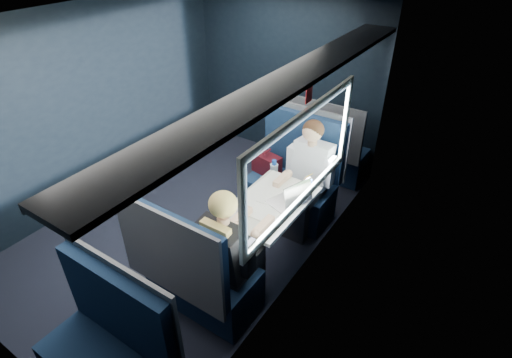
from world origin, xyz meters
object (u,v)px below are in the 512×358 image
Objects in this scene: seat_bay_far at (196,275)px; seat_bay_near at (292,181)px; table at (267,208)px; laptop at (292,198)px; man at (307,173)px; seat_row_back at (111,356)px; bottle_small at (310,189)px; woman at (229,248)px; seat_row_front at (327,150)px; cup at (304,190)px.

seat_bay_near is at bearing 90.50° from seat_bay_far.
laptop is at bearing 23.89° from table.
seat_row_back is at bearing -95.72° from man.
seat_row_back reaches higher than laptop.
seat_bay_near is 6.38× the size of bottle_small.
seat_row_back is 2.53m from man.
seat_bay_near is 0.95× the size of woman.
man is at bearing 80.97° from seat_bay_far.
seat_row_front is 0.88× the size of man.
woman is 1.03m from bottle_small.
table is at bearing 95.45° from woman.
seat_row_back is (0.00, -3.59, 0.00)m from seat_row_front.
man is at bearing 90.00° from woman.
seat_bay_near reaches higher than cup.
seat_row_front is (0.00, 2.67, -0.00)m from seat_bay_far.
seat_bay_far is 1.30m from cup.
seat_bay_far reaches higher than cup.
laptop is at bearing -77.00° from seat_row_front.
seat_bay_far is 3.19× the size of laptop.
seat_row_front is at bearing 90.00° from seat_bay_far.
cup is (0.16, 1.01, 0.06)m from woman.
table is 0.71m from woman.
seat_bay_far is 1.12m from laptop.
table is 0.79× the size of seat_bay_near.
seat_bay_near is at bearing 90.33° from seat_row_back.
table is at bearing -126.37° from cup.
seat_bay_near reaches higher than table.
seat_bay_near reaches higher than seat_row_back.
seat_bay_near is 2.67m from seat_row_back.
seat_row_front is (-0.18, 1.80, -0.25)m from table.
woman is (0.25, -2.50, 0.32)m from seat_row_front.
laptop is 0.22m from bottle_small.
table is at bearing 84.20° from seat_row_back.
woman reaches higher than seat_bay_near.
table is at bearing -77.22° from seat_bay_near.
laptop reaches higher than cup.
bottle_small reaches higher than cup.
seat_row_front is 1.63m from bottle_small.
man is 0.48m from bottle_small.
laptop reaches higher than table.
cup is at bearing 170.29° from bottle_small.
woman reaches higher than table.
man is at bearing -77.17° from seat_row_front.
man is at bearing 119.61° from bottle_small.
seat_row_front is at bearing 105.32° from cup.
man reaches higher than seat_row_back.
laptop is 4.49× the size of cup.
laptop is at bearing -113.42° from bottle_small.
table is 1.82m from seat_row_front.
table is at bearing -95.52° from man.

